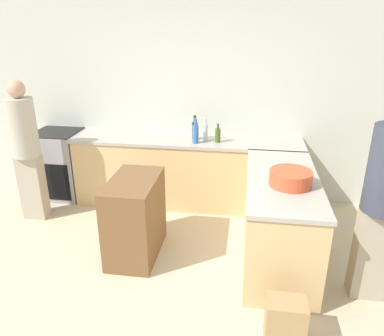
{
  "coord_description": "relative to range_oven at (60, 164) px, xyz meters",
  "views": [
    {
      "loc": [
        0.76,
        -2.44,
        2.34
      ],
      "look_at": [
        0.24,
        0.98,
        0.96
      ],
      "focal_mm": 35.0,
      "sensor_mm": 36.0,
      "label": 1
    }
  ],
  "objects": [
    {
      "name": "paper_bag",
      "position": [
        2.93,
        -2.23,
        -0.27
      ],
      "size": [
        0.3,
        0.22,
        0.38
      ],
      "color": "#A88456",
      "rests_on": "ground_plane"
    },
    {
      "name": "counter_back",
      "position": [
        1.8,
        0.0,
        -0.0
      ],
      "size": [
        2.95,
        0.65,
        0.91
      ],
      "color": "#D6B27A",
      "rests_on": "ground_plane"
    },
    {
      "name": "vinegar_bottle_clear",
      "position": [
        2.04,
        -0.04,
        0.56
      ],
      "size": [
        0.06,
        0.06,
        0.28
      ],
      "color": "silver",
      "rests_on": "counter_back"
    },
    {
      "name": "water_bottle_blue",
      "position": [
        1.93,
        -0.16,
        0.58
      ],
      "size": [
        0.07,
        0.07,
        0.31
      ],
      "color": "#386BB7",
      "rests_on": "counter_back"
    },
    {
      "name": "mixing_bowl",
      "position": [
        2.97,
        -1.28,
        0.52
      ],
      "size": [
        0.39,
        0.39,
        0.14
      ],
      "color": "#DB512D",
      "rests_on": "counter_peninsula"
    },
    {
      "name": "olive_oil_bottle",
      "position": [
        2.2,
        -0.09,
        0.55
      ],
      "size": [
        0.07,
        0.07,
        0.24
      ],
      "color": "#475B1E",
      "rests_on": "counter_back"
    },
    {
      "name": "wall_back",
      "position": [
        1.8,
        0.34,
        0.89
      ],
      "size": [
        8.0,
        0.06,
        2.7
      ],
      "color": "silver",
      "rests_on": "ground_plane"
    },
    {
      "name": "ground_plane",
      "position": [
        1.8,
        -2.09,
        -0.46
      ],
      "size": [
        14.0,
        14.0,
        0.0
      ],
      "primitive_type": "plane",
      "color": "beige"
    },
    {
      "name": "range_oven",
      "position": [
        0.0,
        0.0,
        0.0
      ],
      "size": [
        0.63,
        0.63,
        0.93
      ],
      "color": "#99999E",
      "rests_on": "ground_plane"
    },
    {
      "name": "wine_bottle_dark",
      "position": [
        1.9,
        -0.01,
        0.58
      ],
      "size": [
        0.07,
        0.07,
        0.31
      ],
      "color": "black",
      "rests_on": "counter_back"
    },
    {
      "name": "island_table",
      "position": [
        1.46,
        -1.25,
        -0.04
      ],
      "size": [
        0.47,
        0.81,
        0.85
      ],
      "color": "brown",
      "rests_on": "ground_plane"
    },
    {
      "name": "person_by_range",
      "position": [
        -0.03,
        -0.67,
        0.47
      ],
      "size": [
        0.32,
        0.32,
        1.71
      ],
      "color": "#ADA38E",
      "rests_on": "ground_plane"
    },
    {
      "name": "counter_peninsula",
      "position": [
        2.92,
        -1.11,
        -0.0
      ],
      "size": [
        0.69,
        1.63,
        0.91
      ],
      "color": "#D6B27A",
      "rests_on": "ground_plane"
    }
  ]
}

